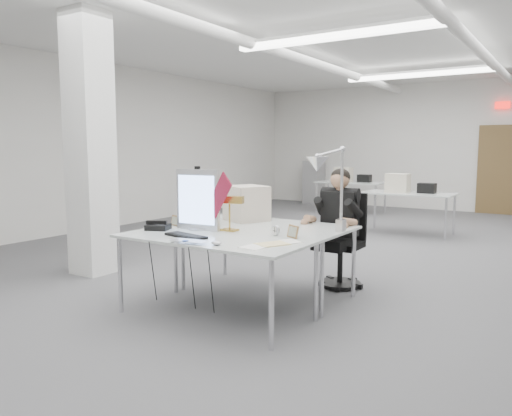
{
  "coord_description": "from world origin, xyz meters",
  "views": [
    {
      "loc": [
        2.76,
        -6.08,
        1.57
      ],
      "look_at": [
        0.13,
        -2.0,
        0.98
      ],
      "focal_mm": 35.0,
      "sensor_mm": 36.0,
      "label": 1
    }
  ],
  "objects_px": {
    "monitor": "(198,200)",
    "laptop": "(185,243)",
    "office_chair": "(340,245)",
    "beige_monitor": "(247,203)",
    "seated_person": "(339,208)",
    "architect_lamp": "(331,184)",
    "desk_phone": "(158,227)",
    "bankers_lamp": "(230,213)",
    "desk_main": "(215,238)"
  },
  "relations": [
    {
      "from": "monitor",
      "to": "bankers_lamp",
      "type": "relative_size",
      "value": 1.67
    },
    {
      "from": "beige_monitor",
      "to": "bankers_lamp",
      "type": "bearing_deg",
      "value": -44.8
    },
    {
      "from": "seated_person",
      "to": "laptop",
      "type": "bearing_deg",
      "value": -110.08
    },
    {
      "from": "office_chair",
      "to": "architect_lamp",
      "type": "distance_m",
      "value": 1.23
    },
    {
      "from": "desk_main",
      "to": "desk_phone",
      "type": "relative_size",
      "value": 8.29
    },
    {
      "from": "monitor",
      "to": "laptop",
      "type": "distance_m",
      "value": 0.81
    },
    {
      "from": "desk_main",
      "to": "desk_phone",
      "type": "height_order",
      "value": "desk_phone"
    },
    {
      "from": "monitor",
      "to": "laptop",
      "type": "xyz_separation_m",
      "value": [
        0.39,
        -0.65,
        -0.29
      ]
    },
    {
      "from": "bankers_lamp",
      "to": "beige_monitor",
      "type": "relative_size",
      "value": 0.87
    },
    {
      "from": "laptop",
      "to": "desk_phone",
      "type": "height_order",
      "value": "desk_phone"
    },
    {
      "from": "seated_person",
      "to": "architect_lamp",
      "type": "relative_size",
      "value": 0.85
    },
    {
      "from": "desk_main",
      "to": "office_chair",
      "type": "xyz_separation_m",
      "value": [
        0.56,
        1.58,
        -0.27
      ]
    },
    {
      "from": "seated_person",
      "to": "beige_monitor",
      "type": "xyz_separation_m",
      "value": [
        -0.9,
        -0.51,
        0.05
      ]
    },
    {
      "from": "desk_main",
      "to": "seated_person",
      "type": "height_order",
      "value": "seated_person"
    },
    {
      "from": "architect_lamp",
      "to": "beige_monitor",
      "type": "bearing_deg",
      "value": -179.22
    },
    {
      "from": "desk_main",
      "to": "beige_monitor",
      "type": "relative_size",
      "value": 4.37
    },
    {
      "from": "monitor",
      "to": "office_chair",
      "type": "bearing_deg",
      "value": 50.21
    },
    {
      "from": "monitor",
      "to": "desk_main",
      "type": "bearing_deg",
      "value": -35.43
    },
    {
      "from": "bankers_lamp",
      "to": "desk_main",
      "type": "bearing_deg",
      "value": -95.45
    },
    {
      "from": "office_chair",
      "to": "bankers_lamp",
      "type": "bearing_deg",
      "value": -121.71
    },
    {
      "from": "desk_phone",
      "to": "architect_lamp",
      "type": "bearing_deg",
      "value": -0.85
    },
    {
      "from": "seated_person",
      "to": "laptop",
      "type": "relative_size",
      "value": 2.43
    },
    {
      "from": "office_chair",
      "to": "laptop",
      "type": "height_order",
      "value": "office_chair"
    },
    {
      "from": "seated_person",
      "to": "laptop",
      "type": "height_order",
      "value": "seated_person"
    },
    {
      "from": "desk_main",
      "to": "architect_lamp",
      "type": "relative_size",
      "value": 1.89
    },
    {
      "from": "office_chair",
      "to": "laptop",
      "type": "relative_size",
      "value": 2.84
    },
    {
      "from": "monitor",
      "to": "laptop",
      "type": "height_order",
      "value": "monitor"
    },
    {
      "from": "monitor",
      "to": "desk_phone",
      "type": "distance_m",
      "value": 0.48
    },
    {
      "from": "office_chair",
      "to": "bankers_lamp",
      "type": "height_order",
      "value": "bankers_lamp"
    },
    {
      "from": "desk_main",
      "to": "desk_phone",
      "type": "bearing_deg",
      "value": 178.89
    },
    {
      "from": "monitor",
      "to": "bankers_lamp",
      "type": "height_order",
      "value": "monitor"
    },
    {
      "from": "monitor",
      "to": "beige_monitor",
      "type": "height_order",
      "value": "monitor"
    },
    {
      "from": "laptop",
      "to": "beige_monitor",
      "type": "distance_m",
      "value": 1.48
    },
    {
      "from": "laptop",
      "to": "architect_lamp",
      "type": "distance_m",
      "value": 1.44
    },
    {
      "from": "monitor",
      "to": "desk_phone",
      "type": "bearing_deg",
      "value": -150.73
    },
    {
      "from": "desk_main",
      "to": "office_chair",
      "type": "bearing_deg",
      "value": 70.35
    },
    {
      "from": "laptop",
      "to": "beige_monitor",
      "type": "xyz_separation_m",
      "value": [
        -0.34,
        1.43,
        0.18
      ]
    },
    {
      "from": "seated_person",
      "to": "desk_phone",
      "type": "xyz_separation_m",
      "value": [
        -1.29,
        -1.52,
        -0.12
      ]
    },
    {
      "from": "office_chair",
      "to": "laptop",
      "type": "xyz_separation_m",
      "value": [
        -0.56,
        -1.99,
        0.29
      ]
    },
    {
      "from": "beige_monitor",
      "to": "office_chair",
      "type": "bearing_deg",
      "value": 56.79
    },
    {
      "from": "architect_lamp",
      "to": "office_chair",
      "type": "bearing_deg",
      "value": 125.01
    },
    {
      "from": "monitor",
      "to": "bankers_lamp",
      "type": "bearing_deg",
      "value": 15.75
    },
    {
      "from": "desk_main",
      "to": "bankers_lamp",
      "type": "height_order",
      "value": "bankers_lamp"
    },
    {
      "from": "office_chair",
      "to": "monitor",
      "type": "xyz_separation_m",
      "value": [
        -0.95,
        -1.34,
        0.58
      ]
    },
    {
      "from": "desk_main",
      "to": "laptop",
      "type": "relative_size",
      "value": 5.37
    },
    {
      "from": "bankers_lamp",
      "to": "beige_monitor",
      "type": "height_order",
      "value": "beige_monitor"
    },
    {
      "from": "desk_main",
      "to": "seated_person",
      "type": "distance_m",
      "value": 1.64
    },
    {
      "from": "laptop",
      "to": "office_chair",
      "type": "bearing_deg",
      "value": 66.62
    },
    {
      "from": "desk_main",
      "to": "laptop",
      "type": "xyz_separation_m",
      "value": [
        0.0,
        -0.41,
        0.03
      ]
    },
    {
      "from": "bankers_lamp",
      "to": "office_chair",
      "type": "bearing_deg",
      "value": 43.07
    }
  ]
}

